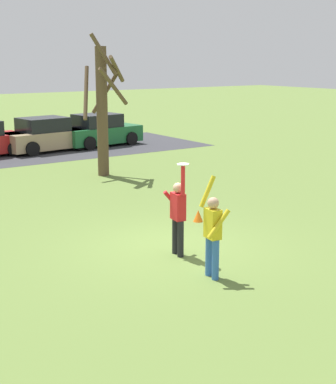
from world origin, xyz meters
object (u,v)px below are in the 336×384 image
(person_catcher, at_px, (178,212))
(parked_car_tan, at_px, (46,136))
(frisbee_disc, at_px, (183,164))
(bare_tree_tall, at_px, (102,106))
(person_defender, at_px, (213,230))
(field_cone_orange, at_px, (198,216))
(parked_car_green, at_px, (99,131))

(person_catcher, distance_m, parked_car_tan, 15.93)
(frisbee_disc, distance_m, bare_tree_tall, 9.58)
(parked_car_tan, bearing_deg, person_defender, -109.50)
(bare_tree_tall, bearing_deg, field_cone_orange, -97.61)
(person_defender, bearing_deg, field_cone_orange, -25.21)
(person_catcher, height_order, frisbee_disc, frisbee_disc)
(parked_car_tan, bearing_deg, bare_tree_tall, -101.74)
(bare_tree_tall, xyz_separation_m, field_cone_orange, (-0.93, -6.99, -2.41))
(person_catcher, bearing_deg, bare_tree_tall, 170.10)
(parked_car_green, bearing_deg, field_cone_orange, -114.84)
(person_defender, bearing_deg, parked_car_tan, -3.74)
(person_catcher, height_order, person_defender, person_catcher)
(person_defender, xyz_separation_m, bare_tree_tall, (3.17, 10.34, 1.59))
(person_catcher, height_order, parked_car_tan, person_catcher)
(parked_car_green, bearing_deg, person_catcher, -119.44)
(person_catcher, bearing_deg, frisbee_disc, 0.00)
(frisbee_disc, relative_size, bare_tree_tall, 0.05)
(person_defender, relative_size, frisbee_disc, 8.13)
(parked_car_tan, height_order, parked_car_green, same)
(person_catcher, distance_m, frisbee_disc, 1.13)
(person_defender, relative_size, parked_car_tan, 0.47)
(person_catcher, relative_size, field_cone_orange, 6.50)
(person_catcher, relative_size, parked_car_green, 0.48)
(frisbee_disc, bearing_deg, parked_car_green, 67.97)
(parked_car_tan, bearing_deg, person_catcher, -109.85)
(person_catcher, bearing_deg, parked_car_green, 166.32)
(bare_tree_tall, height_order, field_cone_orange, bare_tree_tall)
(parked_car_tan, distance_m, field_cone_orange, 13.76)
(person_catcher, bearing_deg, field_cone_orange, 141.44)
(frisbee_disc, distance_m, parked_car_green, 17.18)
(person_catcher, xyz_separation_m, parked_car_tan, (3.48, 15.54, -0.25))
(parked_car_tan, distance_m, bare_tree_tall, 6.95)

